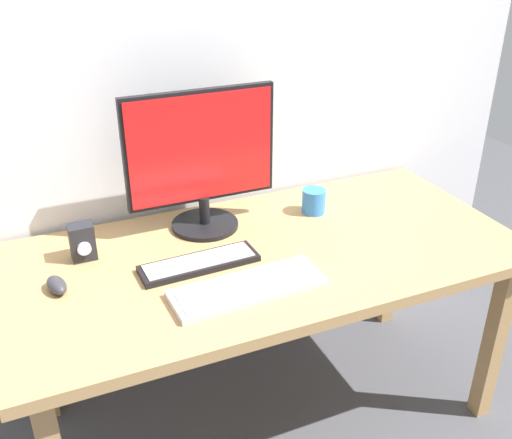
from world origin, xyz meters
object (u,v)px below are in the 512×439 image
monitor (201,159)px  keyboard_secondary (248,287)px  desk (267,269)px  mouse (57,285)px  keyboard_primary (199,263)px  coffee_mug (314,201)px  audio_controller (82,242)px

monitor → keyboard_secondary: monitor is taller
desk → mouse: (-0.65, 0.03, 0.09)m
monitor → keyboard_primary: size_ratio=1.37×
keyboard_secondary → coffee_mug: bearing=42.0°
audio_controller → desk: bearing=-18.5°
monitor → coffee_mug: size_ratio=5.75×
desk → coffee_mug: (0.27, 0.18, 0.12)m
keyboard_primary → keyboard_secondary: size_ratio=0.81×
monitor → keyboard_primary: (-0.10, -0.25, -0.24)m
desk → keyboard_primary: keyboard_primary is taller
monitor → keyboard_primary: 0.36m
desk → keyboard_primary: 0.25m
desk → keyboard_primary: (-0.23, -0.01, 0.08)m
mouse → coffee_mug: coffee_mug is taller
keyboard_secondary → coffee_mug: coffee_mug is taller
keyboard_secondary → desk: bearing=52.1°
desk → mouse: size_ratio=17.11×
monitor → audio_controller: 0.46m
desk → mouse: 0.66m
mouse → desk: bearing=-14.7°
mouse → audio_controller: (0.10, 0.15, 0.04)m
desk → monitor: monitor is taller
monitor → audio_controller: bearing=-172.2°
audio_controller → coffee_mug: (0.82, -0.00, -0.01)m
desk → audio_controller: 0.59m
mouse → keyboard_primary: bearing=-16.9°
keyboard_primary → audio_controller: audio_controller is taller
monitor → keyboard_secondary: 0.49m
desk → keyboard_primary: size_ratio=4.43×
desk → mouse: mouse is taller
monitor → desk: bearing=-61.4°
mouse → coffee_mug: bearing=-2.6°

